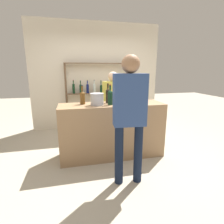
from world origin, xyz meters
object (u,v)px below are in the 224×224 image
at_px(counter_bottle_1, 142,95).
at_px(counter_bottle_0, 108,95).
at_px(counter_bottle_3, 110,97).
at_px(cork_jar, 135,99).
at_px(counter_bottle_2, 121,96).
at_px(customer_center, 130,111).
at_px(ice_bucket, 97,99).
at_px(counter_bottle_4, 82,97).
at_px(server_behind_counter, 113,102).

bearing_deg(counter_bottle_1, counter_bottle_0, 173.10).
distance_m(counter_bottle_3, cork_jar, 0.50).
xyz_separation_m(counter_bottle_2, counter_bottle_3, (-0.19, -0.01, -0.01)).
height_order(counter_bottle_3, customer_center, customer_center).
relative_size(counter_bottle_0, ice_bucket, 1.55).
bearing_deg(cork_jar, counter_bottle_4, 175.39).
bearing_deg(counter_bottle_4, counter_bottle_3, -20.00).
bearing_deg(counter_bottle_0, cork_jar, -10.51).
xyz_separation_m(counter_bottle_3, cork_jar, (0.48, 0.09, -0.08)).
xyz_separation_m(ice_bucket, cork_jar, (0.71, 0.07, -0.04)).
bearing_deg(ice_bucket, counter_bottle_2, -1.09).
height_order(cork_jar, customer_center, customer_center).
distance_m(counter_bottle_2, ice_bucket, 0.42).
distance_m(counter_bottle_0, counter_bottle_1, 0.62).
height_order(counter_bottle_1, cork_jar, counter_bottle_1).
bearing_deg(customer_center, ice_bucket, 26.72).
bearing_deg(counter_bottle_0, counter_bottle_2, -41.60).
bearing_deg(ice_bucket, server_behind_counter, 58.67).
distance_m(counter_bottle_1, customer_center, 1.03).
xyz_separation_m(counter_bottle_0, counter_bottle_1, (0.62, -0.07, -0.00)).
bearing_deg(counter_bottle_1, ice_bucket, -174.02).
relative_size(counter_bottle_1, counter_bottle_3, 1.04).
bearing_deg(counter_bottle_2, customer_center, -97.36).
height_order(counter_bottle_0, server_behind_counter, server_behind_counter).
xyz_separation_m(ice_bucket, server_behind_counter, (0.46, 0.75, -0.19)).
bearing_deg(server_behind_counter, customer_center, -22.96).
distance_m(counter_bottle_4, ice_bucket, 0.28).
bearing_deg(customer_center, cork_jar, -19.43).
distance_m(customer_center, server_behind_counter, 1.56).
bearing_deg(cork_jar, server_behind_counter, 110.75).
height_order(counter_bottle_0, ice_bucket, counter_bottle_0).
distance_m(ice_bucket, customer_center, 0.86).
xyz_separation_m(counter_bottle_0, counter_bottle_4, (-0.46, -0.01, -0.01)).
xyz_separation_m(cork_jar, server_behind_counter, (-0.26, 0.67, -0.15)).
relative_size(counter_bottle_2, customer_center, 0.21).
distance_m(counter_bottle_0, counter_bottle_4, 0.46).
bearing_deg(counter_bottle_4, counter_bottle_2, -13.57).
relative_size(cork_jar, customer_center, 0.07).
distance_m(counter_bottle_2, server_behind_counter, 0.79).
relative_size(counter_bottle_1, counter_bottle_4, 1.10).
height_order(ice_bucket, customer_center, customer_center).
bearing_deg(server_behind_counter, counter_bottle_1, 12.73).
bearing_deg(counter_bottle_4, customer_center, -59.76).
bearing_deg(counter_bottle_3, counter_bottle_2, 3.00).
distance_m(counter_bottle_0, server_behind_counter, 0.67).
height_order(counter_bottle_3, counter_bottle_4, counter_bottle_3).
height_order(counter_bottle_1, counter_bottle_2, counter_bottle_2).
bearing_deg(counter_bottle_2, ice_bucket, 178.91).
height_order(counter_bottle_3, cork_jar, counter_bottle_3).
relative_size(counter_bottle_0, counter_bottle_4, 1.11).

